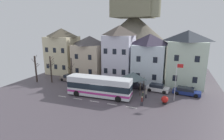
# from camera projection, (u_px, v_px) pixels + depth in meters

# --- Properties ---
(ground_plane) EXTENTS (40.00, 60.00, 0.07)m
(ground_plane) POSITION_uv_depth(u_px,v_px,m) (99.00, 98.00, 29.35)
(ground_plane) COLOR #514951
(townhouse_00) EXTENTS (6.84, 6.21, 11.10)m
(townhouse_00) POSITION_uv_depth(u_px,v_px,m) (63.00, 51.00, 44.23)
(townhouse_00) COLOR beige
(townhouse_00) RESTS_ON ground_plane
(townhouse_01) EXTENTS (6.70, 6.79, 9.40)m
(townhouse_01) POSITION_uv_depth(u_px,v_px,m) (90.00, 56.00, 42.15)
(townhouse_01) COLOR beige
(townhouse_01) RESTS_ON ground_plane
(townhouse_02) EXTENTS (5.96, 6.27, 11.78)m
(townhouse_02) POSITION_uv_depth(u_px,v_px,m) (119.00, 53.00, 39.13)
(townhouse_02) COLOR silver
(townhouse_02) RESTS_ON ground_plane
(townhouse_03) EXTENTS (6.44, 5.84, 10.10)m
(townhouse_03) POSITION_uv_depth(u_px,v_px,m) (149.00, 58.00, 36.89)
(townhouse_03) COLOR silver
(townhouse_03) RESTS_ON ground_plane
(townhouse_04) EXTENTS (6.86, 6.31, 10.84)m
(townhouse_04) POSITION_uv_depth(u_px,v_px,m) (186.00, 58.00, 34.60)
(townhouse_04) COLOR silver
(townhouse_04) RESTS_ON ground_plane
(hilltop_castle) EXTENTS (36.74, 36.74, 22.14)m
(hilltop_castle) POSITION_uv_depth(u_px,v_px,m) (133.00, 38.00, 54.84)
(hilltop_castle) COLOR #666053
(hilltop_castle) RESTS_ON ground_plane
(transit_bus) EXTENTS (10.92, 2.89, 3.37)m
(transit_bus) POSITION_uv_depth(u_px,v_px,m) (99.00, 87.00, 29.49)
(transit_bus) COLOR white
(transit_bus) RESTS_ON ground_plane
(bus_shelter) EXTENTS (3.60, 3.60, 3.67)m
(bus_shelter) POSITION_uv_depth(u_px,v_px,m) (133.00, 76.00, 31.40)
(bus_shelter) COLOR #473D33
(bus_shelter) RESTS_ON ground_plane
(parked_car_00) EXTENTS (3.94, 2.02, 1.26)m
(parked_car_00) POSITION_uv_depth(u_px,v_px,m) (101.00, 81.00, 36.57)
(parked_car_00) COLOR maroon
(parked_car_00) RESTS_ON ground_plane
(parked_car_01) EXTENTS (4.71, 2.29, 1.28)m
(parked_car_01) POSITION_uv_depth(u_px,v_px,m) (186.00, 91.00, 30.53)
(parked_car_01) COLOR navy
(parked_car_01) RESTS_ON ground_plane
(parked_car_02) EXTENTS (4.57, 2.31, 1.37)m
(parked_car_02) POSITION_uv_depth(u_px,v_px,m) (70.00, 78.00, 38.20)
(parked_car_02) COLOR slate
(parked_car_02) RESTS_ON ground_plane
(parked_car_03) EXTENTS (4.59, 2.23, 1.34)m
(parked_car_03) POSITION_uv_depth(u_px,v_px,m) (132.00, 84.00, 34.01)
(parked_car_03) COLOR black
(parked_car_03) RESTS_ON ground_plane
(parked_car_04) EXTENTS (4.13, 2.23, 1.37)m
(parked_car_04) POSITION_uv_depth(u_px,v_px,m) (158.00, 88.00, 32.08)
(parked_car_04) COLOR silver
(parked_car_04) RESTS_ON ground_plane
(pedestrian_00) EXTENTS (0.34, 0.34, 1.57)m
(pedestrian_00) POSITION_uv_depth(u_px,v_px,m) (146.00, 93.00, 29.01)
(pedestrian_00) COLOR #2D2D38
(pedestrian_00) RESTS_ON ground_plane
(pedestrian_01) EXTENTS (0.38, 0.33, 1.61)m
(pedestrian_01) POSITION_uv_depth(u_px,v_px,m) (143.00, 96.00, 27.76)
(pedestrian_01) COLOR #2D2D38
(pedestrian_01) RESTS_ON ground_plane
(pedestrian_02) EXTENTS (0.32, 0.31, 1.48)m
(pedestrian_02) POSITION_uv_depth(u_px,v_px,m) (142.00, 100.00, 26.17)
(pedestrian_02) COLOR #2D2D38
(pedestrian_02) RESTS_ON ground_plane
(pedestrian_03) EXTENTS (0.34, 0.30, 1.65)m
(pedestrian_03) POSITION_uv_depth(u_px,v_px,m) (127.00, 90.00, 30.11)
(pedestrian_03) COLOR #38332D
(pedestrian_03) RESTS_ON ground_plane
(public_bench) EXTENTS (1.73, 0.48, 0.87)m
(public_bench) POSITION_uv_depth(u_px,v_px,m) (129.00, 85.00, 34.06)
(public_bench) COLOR #33473D
(public_bench) RESTS_ON ground_plane
(flagpole) EXTENTS (0.95, 0.10, 6.07)m
(flagpole) POSITION_uv_depth(u_px,v_px,m) (176.00, 79.00, 27.24)
(flagpole) COLOR silver
(flagpole) RESTS_ON ground_plane
(harbour_buoy) EXTENTS (1.06, 1.06, 1.31)m
(harbour_buoy) POSITION_uv_depth(u_px,v_px,m) (165.00, 100.00, 26.75)
(harbour_buoy) COLOR black
(harbour_buoy) RESTS_ON ground_plane
(bare_tree_00) EXTENTS (2.01, 1.37, 5.56)m
(bare_tree_00) POSITION_uv_depth(u_px,v_px,m) (51.00, 69.00, 36.87)
(bare_tree_00) COLOR #382D28
(bare_tree_00) RESTS_ON ground_plane
(bare_tree_01) EXTENTS (0.75, 1.54, 5.71)m
(bare_tree_01) POSITION_uv_depth(u_px,v_px,m) (72.00, 72.00, 34.00)
(bare_tree_01) COLOR #382D28
(bare_tree_01) RESTS_ON ground_plane
(bare_tree_02) EXTENTS (1.84, 1.00, 5.87)m
(bare_tree_02) POSITION_uv_depth(u_px,v_px,m) (36.00, 69.00, 37.16)
(bare_tree_02) COLOR #382D28
(bare_tree_02) RESTS_ON ground_plane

